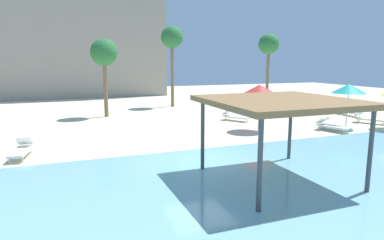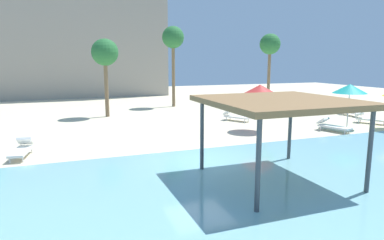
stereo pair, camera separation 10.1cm
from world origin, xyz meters
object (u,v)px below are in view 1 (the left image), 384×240
object	(u,v)px
lounge_chair_2	(234,116)
palm_tree_2	(172,40)
lounge_chair_0	(368,118)
lounge_chair_4	(22,149)
lounge_chair_1	(348,111)
palm_tree_0	(269,46)
beach_umbrella_teal_3	(349,89)
palm_tree_1	(104,54)
lounge_chair_3	(331,125)
shade_pavilion	(280,104)
beach_umbrella_red_2	(260,89)

from	to	relation	value
lounge_chair_2	palm_tree_2	bearing A→B (deg)	161.26
lounge_chair_0	lounge_chair_4	distance (m)	20.17
lounge_chair_0	lounge_chair_1	bearing A→B (deg)	124.23
lounge_chair_1	palm_tree_0	size ratio (longest dim) A/B	0.30
lounge_chair_0	lounge_chair_2	distance (m)	8.61
lounge_chair_1	lounge_chair_2	distance (m)	9.07
beach_umbrella_teal_3	palm_tree_1	xyz separation A→B (m)	(-13.16, 9.33, 2.14)
lounge_chair_3	shade_pavilion	bearing A→B (deg)	-70.93
palm_tree_2	shade_pavilion	bearing A→B (deg)	-97.34
lounge_chair_1	lounge_chair_3	size ratio (longest dim) A/B	0.98
lounge_chair_1	lounge_chair_4	xyz separation A→B (m)	(-21.51, -3.63, 0.00)
beach_umbrella_red_2	lounge_chair_4	bearing A→B (deg)	-174.40
lounge_chair_0	lounge_chair_4	xyz separation A→B (m)	(-20.16, -0.70, 0.00)
lounge_chair_3	palm_tree_0	size ratio (longest dim) A/B	0.31
lounge_chair_0	lounge_chair_4	world-z (taller)	same
lounge_chair_4	palm_tree_0	distance (m)	23.59
lounge_chair_0	lounge_chair_3	size ratio (longest dim) A/B	0.97
lounge_chair_1	lounge_chair_2	xyz separation A→B (m)	(-9.01, 1.01, 0.00)
shade_pavilion	beach_umbrella_red_2	bearing A→B (deg)	62.27
shade_pavilion	palm_tree_0	size ratio (longest dim) A/B	0.70
shade_pavilion	beach_umbrella_teal_3	xyz separation A→B (m)	(9.44, 6.36, -0.25)
shade_pavilion	lounge_chair_0	size ratio (longest dim) A/B	2.35
shade_pavilion	palm_tree_0	world-z (taller)	palm_tree_0
shade_pavilion	palm_tree_0	bearing A→B (deg)	57.62
beach_umbrella_red_2	palm_tree_0	distance (m)	13.37
palm_tree_0	palm_tree_1	xyz separation A→B (m)	(-15.15, -2.35, -0.89)
beach_umbrella_teal_3	lounge_chair_2	bearing A→B (deg)	139.60
lounge_chair_0	shade_pavilion	bearing A→B (deg)	-90.61
lounge_chair_1	palm_tree_0	distance (m)	9.79
beach_umbrella_teal_3	lounge_chair_0	xyz separation A→B (m)	(2.38, 0.55, -2.02)
lounge_chair_2	palm_tree_1	size ratio (longest dim) A/B	0.35
lounge_chair_1	beach_umbrella_red_2	bearing A→B (deg)	-70.22
lounge_chair_2	palm_tree_0	distance (m)	11.40
beach_umbrella_teal_3	lounge_chair_1	distance (m)	5.49
lounge_chair_0	palm_tree_2	size ratio (longest dim) A/B	0.28
beach_umbrella_red_2	lounge_chair_1	world-z (taller)	beach_umbrella_red_2
lounge_chair_3	palm_tree_2	xyz separation A→B (m)	(-5.24, 13.56, 5.50)
shade_pavilion	palm_tree_2	xyz separation A→B (m)	(2.49, 19.35, 3.23)
beach_umbrella_teal_3	beach_umbrella_red_2	bearing A→B (deg)	169.27
lounge_chair_0	lounge_chair_2	xyz separation A→B (m)	(-7.66, 3.94, 0.00)
lounge_chair_0	palm_tree_1	distance (m)	18.32
lounge_chair_3	lounge_chair_4	distance (m)	16.08
beach_umbrella_teal_3	palm_tree_2	size ratio (longest dim) A/B	0.38
beach_umbrella_teal_3	palm_tree_2	distance (m)	15.13
palm_tree_2	beach_umbrella_teal_3	bearing A→B (deg)	-61.84
palm_tree_0	palm_tree_2	size ratio (longest dim) A/B	0.93
lounge_chair_1	palm_tree_2	bearing A→B (deg)	-126.53
shade_pavilion	lounge_chair_2	bearing A→B (deg)	69.00
beach_umbrella_teal_3	palm_tree_1	bearing A→B (deg)	144.67
lounge_chair_2	palm_tree_0	size ratio (longest dim) A/B	0.30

